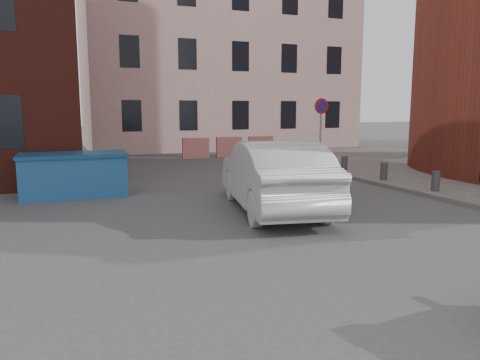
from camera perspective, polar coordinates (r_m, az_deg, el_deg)
name	(u,v)px	position (r m, az deg, el deg)	size (l,w,h in m)	color
ground	(307,255)	(7.86, 8.16, -9.09)	(120.00, 120.00, 0.00)	#38383A
building_pink	(217,33)	(30.45, -2.85, 17.46)	(16.00, 8.00, 14.00)	#C19894
no_parking_sign	(321,118)	(18.71, 9.86, 7.47)	(0.60, 0.09, 2.65)	gray
bollards	(436,181)	(14.02, 22.75, -0.13)	(0.22, 9.02, 0.55)	#3A3A3D
barriers	(229,147)	(22.98, -1.33, 4.03)	(4.70, 0.18, 1.00)	red
dumpster	(74,174)	(13.60, -19.58, 0.64)	(2.85, 1.53, 1.18)	#1F5696
silver_car	(274,176)	(11.02, 4.12, 0.54)	(1.75, 5.01, 1.65)	silver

